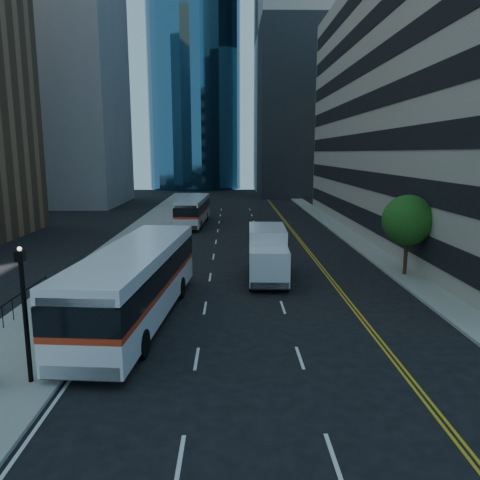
{
  "coord_description": "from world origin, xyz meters",
  "views": [
    {
      "loc": [
        -2.16,
        -20.92,
        7.83
      ],
      "look_at": [
        -1.63,
        5.92,
        2.8
      ],
      "focal_mm": 35.0,
      "sensor_mm": 36.0,
      "label": 1
    }
  ],
  "objects_px": {
    "bus_front": "(137,281)",
    "box_truck": "(268,253)",
    "lamp_post": "(25,309)",
    "bus_rear": "(193,210)",
    "street_tree": "(408,220)"
  },
  "relations": [
    {
      "from": "lamp_post",
      "to": "box_truck",
      "type": "relative_size",
      "value": 0.68
    },
    {
      "from": "street_tree",
      "to": "box_truck",
      "type": "relative_size",
      "value": 0.76
    },
    {
      "from": "lamp_post",
      "to": "bus_rear",
      "type": "relative_size",
      "value": 0.39
    },
    {
      "from": "bus_rear",
      "to": "box_truck",
      "type": "height_order",
      "value": "box_truck"
    },
    {
      "from": "bus_front",
      "to": "box_truck",
      "type": "bearing_deg",
      "value": 52.06
    },
    {
      "from": "street_tree",
      "to": "bus_rear",
      "type": "xyz_separation_m",
      "value": [
        -15.3,
        22.37,
        -2.02
      ]
    },
    {
      "from": "bus_front",
      "to": "bus_rear",
      "type": "bearing_deg",
      "value": 94.47
    },
    {
      "from": "lamp_post",
      "to": "bus_rear",
      "type": "height_order",
      "value": "lamp_post"
    },
    {
      "from": "bus_front",
      "to": "bus_rear",
      "type": "distance_m",
      "value": 30.07
    },
    {
      "from": "street_tree",
      "to": "lamp_post",
      "type": "bearing_deg",
      "value": -142.13
    },
    {
      "from": "lamp_post",
      "to": "bus_rear",
      "type": "bearing_deg",
      "value": 85.76
    },
    {
      "from": "street_tree",
      "to": "lamp_post",
      "type": "height_order",
      "value": "street_tree"
    },
    {
      "from": "box_truck",
      "to": "bus_front",
      "type": "bearing_deg",
      "value": -130.78
    },
    {
      "from": "bus_front",
      "to": "box_truck",
      "type": "height_order",
      "value": "bus_front"
    },
    {
      "from": "bus_front",
      "to": "box_truck",
      "type": "relative_size",
      "value": 2.06
    }
  ]
}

